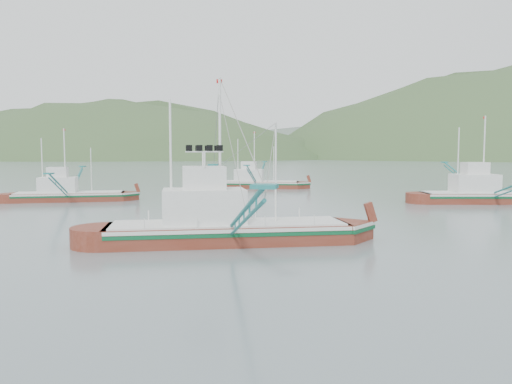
% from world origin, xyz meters
% --- Properties ---
extents(ground, '(1200.00, 1200.00, 0.00)m').
position_xyz_m(ground, '(0.00, 0.00, 0.00)').
color(ground, slate).
rests_on(ground, ground).
extents(main_boat, '(16.71, 28.47, 11.85)m').
position_xyz_m(main_boat, '(-1.49, 2.70, 2.32)').
color(main_boat, maroon).
rests_on(main_boat, ground).
extents(bg_boat_right, '(15.63, 27.29, 11.13)m').
position_xyz_m(bg_boat_right, '(23.18, 33.05, 1.83)').
color(bg_boat_right, maroon).
rests_on(bg_boat_right, ground).
extents(bg_boat_far, '(14.02, 25.13, 10.17)m').
position_xyz_m(bg_boat_far, '(-7.74, 52.12, 1.40)').
color(bg_boat_far, maroon).
rests_on(bg_boat_far, ground).
extents(bg_boat_left, '(13.53, 22.92, 9.64)m').
position_xyz_m(bg_boat_left, '(-26.96, 26.86, 1.91)').
color(bg_boat_left, maroon).
rests_on(bg_boat_left, ground).
extents(headland_left, '(448.00, 308.00, 210.00)m').
position_xyz_m(headland_left, '(-180.00, 360.00, 0.00)').
color(headland_left, '#38542B').
rests_on(headland_left, ground).
extents(ridge_distant, '(960.00, 400.00, 240.00)m').
position_xyz_m(ridge_distant, '(30.00, 560.00, 0.00)').
color(ridge_distant, slate).
rests_on(ridge_distant, ground).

